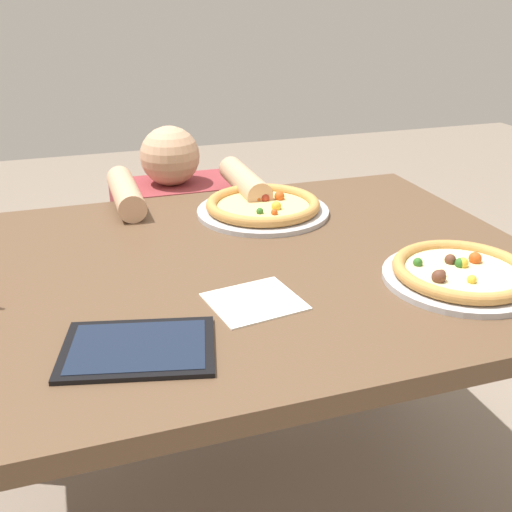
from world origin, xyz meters
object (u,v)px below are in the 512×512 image
(pizza_near, at_px, (461,273))
(tablet, at_px, (138,348))
(diner_seated, at_px, (178,277))
(pizza_far, at_px, (263,207))

(pizza_near, xyz_separation_m, tablet, (-0.63, -0.05, -0.01))
(pizza_near, relative_size, diner_seated, 0.34)
(pizza_near, height_order, pizza_far, same)
(tablet, xyz_separation_m, diner_seated, (0.23, 0.93, -0.34))
(diner_seated, bearing_deg, pizza_near, -65.38)
(pizza_near, relative_size, tablet, 1.11)
(pizza_near, height_order, diner_seated, diner_seated)
(pizza_far, bearing_deg, tablet, -126.13)
(pizza_far, bearing_deg, diner_seated, 112.03)
(pizza_near, bearing_deg, pizza_far, 116.64)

